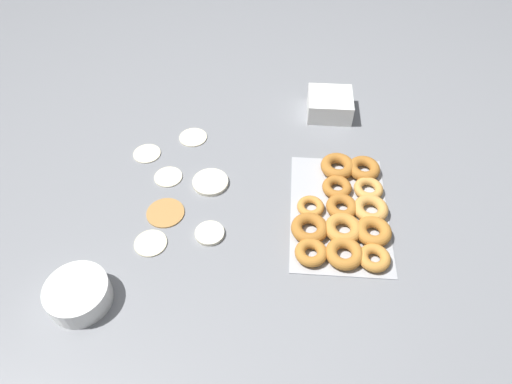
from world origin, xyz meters
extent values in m
plane|color=gray|center=(0.00, 0.00, 0.00)|extent=(3.00, 3.00, 0.00)
cylinder|color=beige|center=(-0.20, 0.16, 0.00)|extent=(0.09, 0.09, 0.01)
cylinder|color=#B27F42|center=(-0.09, 0.14, 0.00)|extent=(0.11, 0.11, 0.01)
cylinder|color=silver|center=(0.03, 0.02, 0.01)|extent=(0.11, 0.11, 0.01)
cylinder|color=beige|center=(0.15, 0.25, 0.00)|extent=(0.09, 0.09, 0.01)
cylinder|color=beige|center=(0.24, 0.11, 0.00)|extent=(0.09, 0.09, 0.01)
cylinder|color=silver|center=(-0.16, 0.00, 0.01)|extent=(0.08, 0.08, 0.01)
cylinder|color=beige|center=(0.05, 0.16, 0.00)|extent=(0.09, 0.09, 0.01)
cube|color=#ADAFB5|center=(-0.05, -0.37, 0.00)|extent=(0.44, 0.28, 0.01)
torus|color=#C68438|center=(-0.22, -0.45, 0.02)|extent=(0.09, 0.09, 0.03)
torus|color=#B7752D|center=(-0.13, -0.46, 0.02)|extent=(0.10, 0.10, 0.03)
torus|color=#D19347|center=(-0.05, -0.46, 0.02)|extent=(0.10, 0.10, 0.03)
torus|color=#D19347|center=(0.03, -0.46, 0.02)|extent=(0.09, 0.09, 0.03)
torus|color=#AD6B28|center=(0.11, -0.45, 0.02)|extent=(0.10, 0.10, 0.03)
torus|color=#B7752D|center=(-0.21, -0.37, 0.02)|extent=(0.10, 0.10, 0.03)
torus|color=#C68438|center=(-0.13, -0.37, 0.02)|extent=(0.11, 0.11, 0.03)
torus|color=#AD6B28|center=(-0.05, -0.37, 0.02)|extent=(0.09, 0.09, 0.03)
torus|color=#AD6B28|center=(0.03, -0.36, 0.02)|extent=(0.09, 0.09, 0.03)
torus|color=#AD6B28|center=(0.11, -0.37, 0.02)|extent=(0.11, 0.11, 0.03)
torus|color=#B7752D|center=(-0.22, -0.28, 0.02)|extent=(0.09, 0.09, 0.03)
torus|color=#AD6B28|center=(-0.13, -0.28, 0.02)|extent=(0.10, 0.10, 0.03)
torus|color=#C68438|center=(-0.05, -0.28, 0.02)|extent=(0.08, 0.08, 0.02)
cylinder|color=white|center=(-0.39, 0.30, 0.03)|extent=(0.16, 0.16, 0.06)
cube|color=white|center=(0.41, -0.35, 0.01)|extent=(0.15, 0.15, 0.02)
cube|color=white|center=(0.41, -0.35, 0.03)|extent=(0.15, 0.15, 0.02)
cube|color=white|center=(0.41, -0.35, 0.05)|extent=(0.15, 0.15, 0.02)
cube|color=white|center=(0.41, -0.35, 0.06)|extent=(0.15, 0.15, 0.02)
camera|label=1|loc=(-0.91, -0.18, 1.05)|focal=32.00mm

